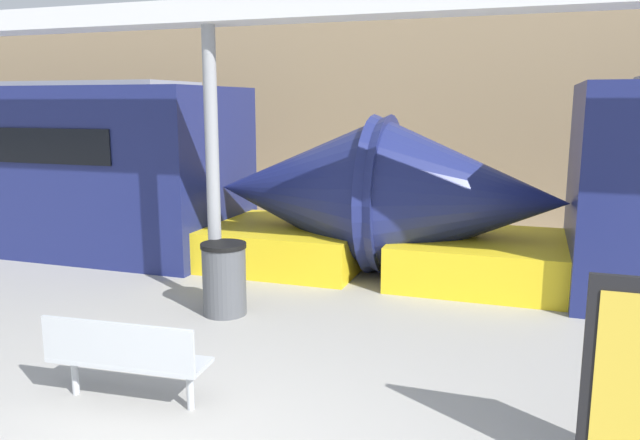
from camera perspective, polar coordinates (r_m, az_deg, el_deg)
station_wall at (r=15.00m, az=9.41°, el=9.34°), size 56.00×0.20×5.00m
bench_near at (r=6.21m, az=-17.46°, el=-11.68°), size 1.57×0.55×0.86m
trash_bin at (r=8.50m, az=-8.74°, el=-5.32°), size 0.61×0.61×0.98m
support_column_near at (r=8.55m, az=-9.79°, el=4.40°), size 0.18×0.18×3.81m
canopy_beam at (r=8.58m, az=-10.24°, el=18.11°), size 28.00×0.60×0.28m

